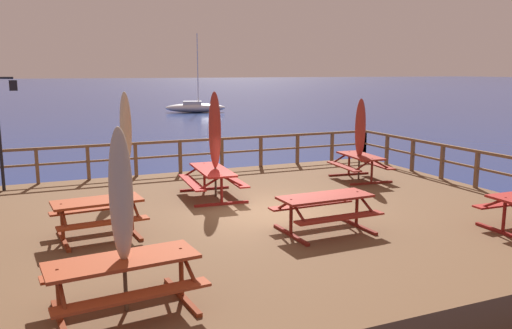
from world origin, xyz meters
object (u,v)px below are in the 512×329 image
picnic_table_front_right (325,205)px  patio_umbrella_tall_front (126,128)px  picnic_table_mid_left (123,273)px  lamp_post_hooked (4,115)px  patio_umbrella_tall_mid_right (215,131)px  picnic_table_front_left (360,162)px  patio_umbrella_short_mid (360,128)px  sailboat_distant (195,107)px  patio_umbrella_tall_back_right (121,196)px  picnic_table_mid_centre (98,210)px  picnic_table_back_right (212,176)px

picnic_table_front_right → patio_umbrella_tall_front: 6.53m
picnic_table_mid_left → lamp_post_hooked: size_ratio=0.68×
picnic_table_mid_left → patio_umbrella_tall_front: patio_umbrella_tall_front is taller
picnic_table_front_right → patio_umbrella_tall_mid_right: size_ratio=0.72×
picnic_table_front_left → picnic_table_front_right: (-3.68, -4.12, 0.01)m
picnic_table_front_left → picnic_table_front_right: size_ratio=0.94×
picnic_table_mid_left → patio_umbrella_short_mid: size_ratio=0.87×
picnic_table_front_right → patio_umbrella_short_mid: bearing=48.5°
patio_umbrella_tall_front → sailboat_distant: (12.46, 35.46, -2.03)m
patio_umbrella_tall_front → patio_umbrella_tall_back_right: bearing=-99.6°
picnic_table_front_left → picnic_table_mid_left: bearing=-142.7°
patio_umbrella_tall_mid_right → lamp_post_hooked: size_ratio=0.87×
picnic_table_front_right → picnic_table_mid_centre: same height
picnic_table_front_left → patio_umbrella_tall_back_right: patio_umbrella_tall_back_right is taller
picnic_table_back_right → patio_umbrella_tall_front: bearing=135.3°
picnic_table_front_left → picnic_table_back_right: 4.91m
picnic_table_mid_centre → patio_umbrella_short_mid: patio_umbrella_short_mid is taller
patio_umbrella_tall_back_right → patio_umbrella_tall_front: 7.79m
picnic_table_front_left → lamp_post_hooked: bearing=165.5°
picnic_table_front_right → patio_umbrella_tall_mid_right: 4.07m
lamp_post_hooked → picnic_table_front_right: bearing=-47.1°
picnic_table_mid_left → patio_umbrella_short_mid: bearing=37.4°
picnic_table_mid_centre → lamp_post_hooked: (-1.81, 5.20, 1.56)m
picnic_table_front_right → lamp_post_hooked: size_ratio=0.63×
picnic_table_mid_left → patio_umbrella_tall_mid_right: size_ratio=0.78×
picnic_table_front_right → picnic_table_back_right: bearing=108.0°
picnic_table_front_left → patio_umbrella_tall_back_right: (-8.10, -6.18, 1.09)m
picnic_table_mid_left → patio_umbrella_tall_mid_right: bearing=60.3°
picnic_table_mid_centre → sailboat_distant: (13.74, 39.61, -0.83)m
patio_umbrella_short_mid → lamp_post_hooked: bearing=165.4°
patio_umbrella_short_mid → sailboat_distant: (5.71, 36.96, -1.86)m
picnic_table_back_right → lamp_post_hooked: 5.98m
lamp_post_hooked → picnic_table_front_left: bearing=-14.5°
lamp_post_hooked → patio_umbrella_tall_front: bearing=-18.8°
lamp_post_hooked → sailboat_distant: 37.83m
patio_umbrella_short_mid → sailboat_distant: 37.45m
picnic_table_mid_centre → picnic_table_front_left: bearing=18.2°
picnic_table_mid_left → patio_umbrella_tall_back_right: bearing=1.6°
lamp_post_hooked → patio_umbrella_tall_mid_right: bearing=-30.3°
picnic_table_mid_centre → picnic_table_back_right: bearing=35.7°
picnic_table_back_right → lamp_post_hooked: size_ratio=0.69×
patio_umbrella_short_mid → patio_umbrella_tall_front: patio_umbrella_tall_front is taller
sailboat_distant → picnic_table_mid_centre: bearing=-109.1°
picnic_table_mid_centre → patio_umbrella_tall_mid_right: 4.14m
picnic_table_front_left → picnic_table_front_right: same height
picnic_table_back_right → patio_umbrella_tall_mid_right: bearing=-19.0°
picnic_table_mid_left → patio_umbrella_tall_mid_right: patio_umbrella_tall_mid_right is taller
sailboat_distant → patio_umbrella_short_mid: bearing=-98.8°
picnic_table_front_left → patio_umbrella_tall_front: (-6.80, 1.50, 1.19)m
picnic_table_front_left → picnic_table_back_right: (-4.90, -0.37, 0.01)m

